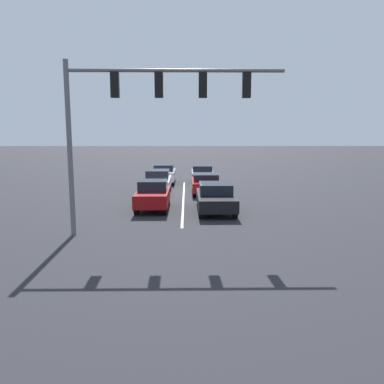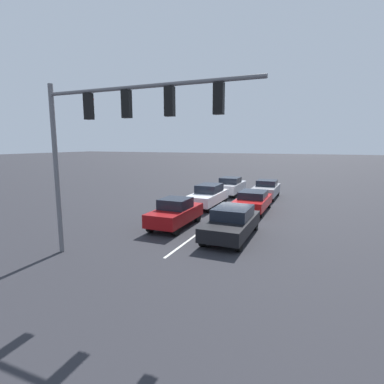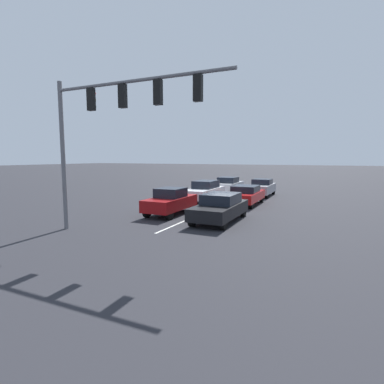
{
  "view_description": "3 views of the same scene",
  "coord_description": "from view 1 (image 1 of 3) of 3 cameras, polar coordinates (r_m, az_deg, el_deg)",
  "views": [
    {
      "loc": [
        -0.21,
        25.96,
        3.99
      ],
      "look_at": [
        -0.47,
        8.2,
        1.31
      ],
      "focal_mm": 35.0,
      "sensor_mm": 36.0,
      "label": 1
    },
    {
      "loc": [
        -5.48,
        20.19,
        4.55
      ],
      "look_at": [
        0.96,
        5.03,
        1.88
      ],
      "focal_mm": 28.0,
      "sensor_mm": 36.0,
      "label": 2
    },
    {
      "loc": [
        -7.05,
        21.37,
        3.42
      ],
      "look_at": [
        -0.04,
        6.3,
        1.49
      ],
      "focal_mm": 28.0,
      "sensor_mm": 36.0,
      "label": 3
    }
  ],
  "objects": [
    {
      "name": "ground_plane",
      "position": [
        26.26,
        -1.27,
        -0.16
      ],
      "size": [
        240.0,
        240.0,
        0.0
      ],
      "primitive_type": "plane",
      "color": "#28282D"
    },
    {
      "name": "lane_stripe_left_divider",
      "position": [
        24.22,
        -1.31,
        -0.89
      ],
      "size": [
        0.12,
        16.14,
        0.01
      ],
      "primitive_type": "cube",
      "color": "silver",
      "rests_on": "ground_plane"
    },
    {
      "name": "car_black_leftlane_front",
      "position": [
        19.89,
        3.59,
        -0.78
      ],
      "size": [
        1.91,
        4.6,
        1.48
      ],
      "color": "black",
      "rests_on": "ground_plane"
    },
    {
      "name": "car_maroon_midlane_front",
      "position": [
        20.51,
        -5.95,
        -0.43
      ],
      "size": [
        1.71,
        4.07,
        1.59
      ],
      "color": "maroon",
      "rests_on": "ground_plane"
    },
    {
      "name": "car_white_midlane_second",
      "position": [
        26.22,
        -5.25,
        1.61
      ],
      "size": [
        1.74,
        4.72,
        1.61
      ],
      "color": "silver",
      "rests_on": "ground_plane"
    },
    {
      "name": "car_red_leftlane_second",
      "position": [
        25.9,
        2.09,
        1.36
      ],
      "size": [
        1.9,
        4.35,
        1.4
      ],
      "color": "red",
      "rests_on": "ground_plane"
    },
    {
      "name": "car_silver_midlane_third",
      "position": [
        31.79,
        -4.28,
        2.79
      ],
      "size": [
        1.82,
        4.4,
        1.57
      ],
      "color": "silver",
      "rests_on": "ground_plane"
    },
    {
      "name": "car_gray_leftlane_third",
      "position": [
        31.38,
        1.58,
        2.67
      ],
      "size": [
        1.78,
        4.3,
        1.5
      ],
      "color": "gray",
      "rests_on": "ground_plane"
    },
    {
      "name": "traffic_signal_gantry",
      "position": [
        14.99,
        -7.74,
        13.03
      ],
      "size": [
        8.45,
        0.37,
        6.86
      ],
      "color": "slate",
      "rests_on": "ground_plane"
    }
  ]
}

